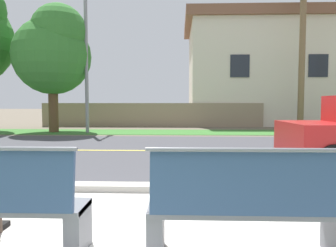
# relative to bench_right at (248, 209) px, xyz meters

# --- Properties ---
(ground_plane) EXTENTS (140.00, 140.00, 0.00)m
(ground_plane) POSITION_rel_bench_right_xyz_m (-1.17, 7.74, -0.45)
(ground_plane) COLOR #665B4C
(curb_edge) EXTENTS (44.00, 0.30, 0.11)m
(curb_edge) POSITION_rel_bench_right_xyz_m (-1.17, 2.09, -0.40)
(curb_edge) COLOR #ADA89E
(curb_edge) RESTS_ON ground_plane
(street_asphalt) EXTENTS (52.00, 8.00, 0.01)m
(street_asphalt) POSITION_rel_bench_right_xyz_m (-1.17, 6.24, -0.45)
(street_asphalt) COLOR #424247
(street_asphalt) RESTS_ON ground_plane
(road_centre_line) EXTENTS (48.00, 0.14, 0.01)m
(road_centre_line) POSITION_rel_bench_right_xyz_m (-1.17, 6.24, -0.44)
(road_centre_line) COLOR #E0CC4C
(road_centre_line) RESTS_ON ground_plane
(far_verge_grass) EXTENTS (48.00, 2.80, 0.02)m
(far_verge_grass) POSITION_rel_bench_right_xyz_m (-1.17, 12.15, -0.44)
(far_verge_grass) COLOR #38702D
(far_verge_grass) RESTS_ON ground_plane
(bench_right) EXTENTS (1.77, 0.48, 1.01)m
(bench_right) POSITION_rel_bench_right_xyz_m (0.00, 0.00, 0.00)
(bench_right) COLOR slate
(bench_right) RESTS_ON ground_plane
(streetlamp) EXTENTS (0.24, 2.10, 7.60)m
(streetlamp) POSITION_rel_bench_right_xyz_m (-4.90, 11.94, 3.86)
(streetlamp) COLOR gray
(streetlamp) RESTS_ON ground_plane
(shade_tree_left) EXTENTS (3.61, 3.61, 5.95)m
(shade_tree_left) POSITION_rel_bench_right_xyz_m (-6.49, 11.92, 3.41)
(shade_tree_left) COLOR brown
(shade_tree_left) RESTS_ON ground_plane
(garden_wall) EXTENTS (13.00, 0.36, 1.40)m
(garden_wall) POSITION_rel_bench_right_xyz_m (-2.23, 15.66, 0.25)
(garden_wall) COLOR gray
(garden_wall) RESTS_ON ground_plane
(house_across_street) EXTENTS (10.71, 6.91, 7.04)m
(house_across_street) POSITION_rel_bench_right_xyz_m (5.14, 18.86, 3.11)
(house_across_street) COLOR beige
(house_across_street) RESTS_ON ground_plane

